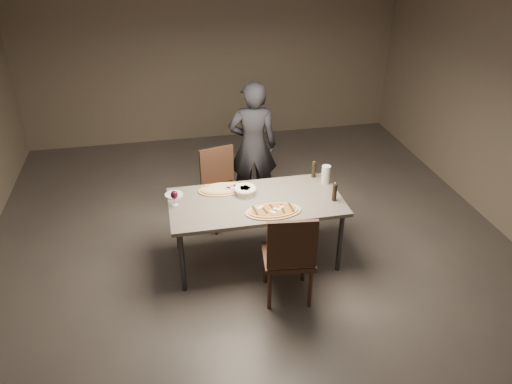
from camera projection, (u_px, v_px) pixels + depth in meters
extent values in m
plane|color=#544D48|center=(256.00, 258.00, 5.55)|extent=(7.00, 7.00, 0.00)
plane|color=gray|center=(211.00, 54.00, 7.84)|extent=(6.00, 0.00, 6.00)
cube|color=#70675C|center=(256.00, 202.00, 5.19)|extent=(1.80, 0.90, 0.04)
cylinder|color=#333335|center=(182.00, 262.00, 4.92)|extent=(0.05, 0.05, 0.71)
cylinder|color=#333335|center=(340.00, 242.00, 5.21)|extent=(0.05, 0.05, 0.71)
cylinder|color=#333335|center=(177.00, 222.00, 5.55)|extent=(0.05, 0.05, 0.71)
cylinder|color=#333335|center=(318.00, 206.00, 5.84)|extent=(0.05, 0.05, 0.71)
ellipsoid|color=white|center=(261.00, 206.00, 5.00)|extent=(0.05, 0.05, 0.01)
ellipsoid|color=white|center=(279.00, 209.00, 4.96)|extent=(0.05, 0.05, 0.01)
ellipsoid|color=white|center=(275.00, 212.00, 4.91)|extent=(0.05, 0.05, 0.01)
ellipsoid|color=white|center=(275.00, 208.00, 4.97)|extent=(0.05, 0.05, 0.01)
ellipsoid|color=white|center=(259.00, 208.00, 4.98)|extent=(0.05, 0.05, 0.01)
ellipsoid|color=white|center=(282.00, 207.00, 5.00)|extent=(0.05, 0.05, 0.01)
ellipsoid|color=white|center=(272.00, 211.00, 4.93)|extent=(0.05, 0.05, 0.01)
cube|color=black|center=(255.00, 210.00, 4.94)|extent=(0.04, 0.16, 0.01)
cube|color=black|center=(264.00, 209.00, 4.96)|extent=(0.06, 0.16, 0.01)
cube|color=black|center=(273.00, 208.00, 4.98)|extent=(0.05, 0.16, 0.01)
cube|color=black|center=(283.00, 209.00, 4.97)|extent=(0.03, 0.16, 0.01)
cube|color=black|center=(291.00, 207.00, 5.00)|extent=(0.03, 0.16, 0.01)
cylinder|color=#CC7D84|center=(232.00, 189.00, 5.32)|extent=(0.06, 0.06, 0.00)
cylinder|color=#CC7D84|center=(227.00, 188.00, 5.33)|extent=(0.06, 0.06, 0.00)
cylinder|color=#CC7D84|center=(207.00, 186.00, 5.38)|extent=(0.06, 0.06, 0.00)
cylinder|color=#CC7D84|center=(236.00, 186.00, 5.38)|extent=(0.06, 0.06, 0.00)
cylinder|color=#CC7D84|center=(229.00, 187.00, 5.36)|extent=(0.06, 0.06, 0.00)
cylinder|color=#CC7D84|center=(233.00, 185.00, 5.39)|extent=(0.06, 0.06, 0.00)
cylinder|color=#F4EBC6|center=(245.00, 191.00, 5.28)|extent=(0.20, 0.20, 0.08)
torus|color=#F4EBC6|center=(245.00, 189.00, 5.26)|extent=(0.24, 0.24, 0.04)
cube|color=#9D693F|center=(248.00, 189.00, 5.27)|extent=(0.07, 0.06, 0.04)
cube|color=#9D693F|center=(245.00, 188.00, 5.29)|extent=(0.08, 0.08, 0.04)
cube|color=#9D693F|center=(243.00, 189.00, 5.28)|extent=(0.08, 0.08, 0.04)
cube|color=#9D693F|center=(243.00, 190.00, 5.25)|extent=(0.08, 0.07, 0.04)
cube|color=#9D693F|center=(246.00, 191.00, 5.25)|extent=(0.05, 0.06, 0.04)
cylinder|color=white|center=(273.00, 215.00, 4.92)|extent=(0.13, 0.13, 0.01)
cylinder|color=gold|center=(273.00, 215.00, 4.92)|extent=(0.09, 0.09, 0.00)
cylinder|color=black|center=(334.00, 193.00, 5.14)|extent=(0.05, 0.05, 0.17)
cylinder|color=black|center=(335.00, 185.00, 5.09)|extent=(0.05, 0.05, 0.02)
sphere|color=gold|center=(335.00, 183.00, 5.08)|extent=(0.02, 0.02, 0.02)
cylinder|color=black|center=(314.00, 170.00, 5.60)|extent=(0.05, 0.05, 0.17)
cylinder|color=black|center=(314.00, 163.00, 5.55)|extent=(0.05, 0.05, 0.02)
sphere|color=gold|center=(314.00, 161.00, 5.54)|extent=(0.02, 0.02, 0.02)
cylinder|color=silver|center=(326.00, 174.00, 5.47)|extent=(0.10, 0.10, 0.20)
cylinder|color=silver|center=(175.00, 205.00, 5.10)|extent=(0.06, 0.06, 0.01)
cylinder|color=silver|center=(175.00, 201.00, 5.07)|extent=(0.01, 0.01, 0.08)
ellipsoid|color=#42091B|center=(174.00, 195.00, 5.04)|extent=(0.08, 0.08, 0.09)
cylinder|color=white|center=(174.00, 195.00, 5.27)|extent=(0.19, 0.19, 0.01)
cube|color=#3E261A|center=(288.00, 256.00, 4.81)|extent=(0.53, 0.53, 0.04)
cylinder|color=#3E261A|center=(269.00, 290.00, 4.75)|extent=(0.04, 0.04, 0.45)
cylinder|color=#3E261A|center=(310.00, 288.00, 4.78)|extent=(0.04, 0.04, 0.45)
cylinder|color=#3E261A|center=(265.00, 265.00, 5.09)|extent=(0.04, 0.04, 0.45)
cylinder|color=#3E261A|center=(303.00, 263.00, 5.12)|extent=(0.04, 0.04, 0.45)
cube|color=#3E261A|center=(292.00, 245.00, 4.48)|extent=(0.46, 0.10, 0.50)
cube|color=#3E261A|center=(224.00, 193.00, 5.96)|extent=(0.54, 0.54, 0.04)
cylinder|color=#3E261A|center=(232.00, 199.00, 6.29)|extent=(0.04, 0.04, 0.41)
cylinder|color=#3E261A|center=(205.00, 205.00, 6.15)|extent=(0.04, 0.04, 0.41)
cylinder|color=#3E261A|center=(244.00, 212.00, 6.00)|extent=(0.04, 0.04, 0.41)
cylinder|color=#3E261A|center=(216.00, 219.00, 5.87)|extent=(0.04, 0.04, 0.41)
cube|color=#3E261A|center=(217.00, 165.00, 5.99)|extent=(0.42, 0.14, 0.46)
imported|color=black|center=(253.00, 146.00, 6.18)|extent=(0.65, 0.47, 1.66)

